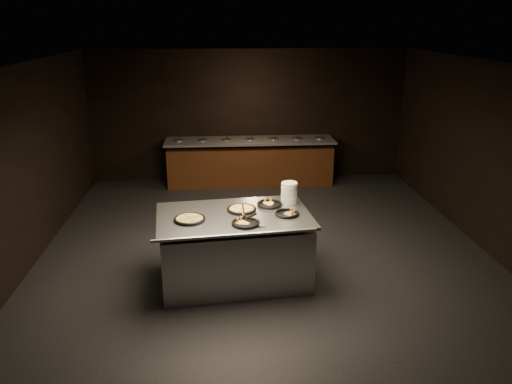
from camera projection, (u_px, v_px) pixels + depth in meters
room at (266, 165)px, 7.39m from camera, size 7.02×8.02×2.92m
salad_bar at (250, 165)px, 11.07m from camera, size 3.70×0.83×1.18m
serving_counter at (234, 249)px, 6.90m from camera, size 2.18×1.51×0.99m
plate_stack at (289, 193)px, 7.11m from camera, size 0.23×0.23×0.31m
pan_veggie_whole at (190, 219)px, 6.54m from camera, size 0.42×0.42×0.04m
pan_cheese_whole at (242, 209)px, 6.88m from camera, size 0.41×0.41×0.04m
pan_cheese_slices_a at (270, 204)px, 7.07m from camera, size 0.36×0.36×0.04m
pan_cheese_slices_b at (246, 223)px, 6.41m from camera, size 0.37×0.37×0.04m
pan_veggie_slices at (287, 213)px, 6.72m from camera, size 0.33×0.33×0.04m
server_left at (243, 211)px, 6.66m from camera, size 0.11×0.32×0.16m
server_right at (254, 219)px, 6.39m from camera, size 0.28×0.24×0.16m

